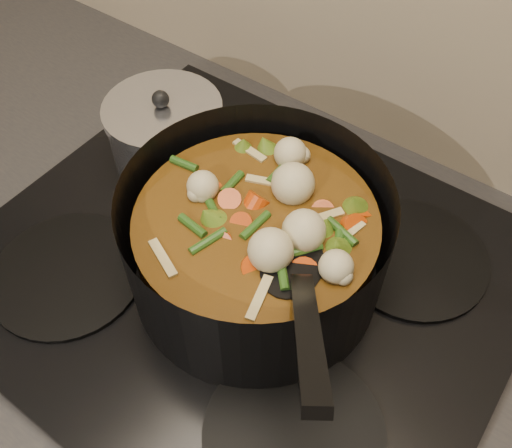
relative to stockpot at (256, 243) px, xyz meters
The scene contains 4 objects.
counter 0.54m from the stockpot, behind, with size 2.64×0.64×0.91m.
stovetop 0.08m from the stockpot, behind, with size 0.62×0.54×0.03m.
stockpot is the anchor object (origin of this frame).
saucepan 0.22m from the stockpot, 158.18° to the left, with size 0.15×0.15×0.12m.
Camera 1 is at (0.24, 1.63, 1.49)m, focal length 40.00 mm.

